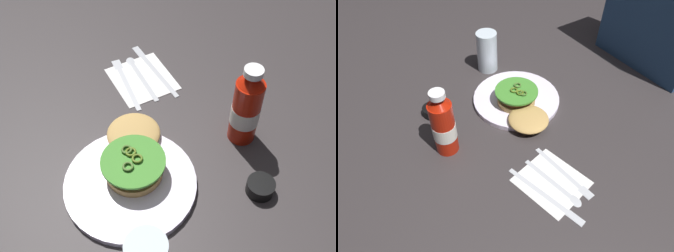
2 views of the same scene
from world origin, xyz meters
TOP-DOWN VIEW (x-y plane):
  - ground_plane at (0.00, 0.00)m, footprint 3.00×3.00m
  - dinner_plate at (-0.04, 0.01)m, footprint 0.27×0.27m
  - burger_sandwich at (0.02, -0.01)m, footprint 0.22×0.14m
  - ketchup_bottle at (0.02, -0.26)m, footprint 0.06×0.06m
  - water_glass at (-0.24, 0.03)m, footprint 0.07×0.07m
  - condiment_cup at (-0.12, -0.24)m, footprint 0.06×0.06m
  - napkin at (0.27, -0.09)m, footprint 0.19×0.18m
  - butter_knife at (0.30, -0.12)m, footprint 0.22×0.07m
  - spoon_utensil at (0.30, -0.08)m, footprint 0.18×0.05m
  - fork_utensil at (0.28, -0.04)m, footprint 0.20×0.04m
  - diner_person at (0.04, 0.56)m, footprint 0.35×0.19m

SIDE VIEW (x-z plane):
  - ground_plane at x=0.00m, z-range 0.00..0.00m
  - napkin at x=0.27m, z-range 0.00..0.00m
  - butter_knife at x=0.30m, z-range 0.00..0.01m
  - fork_utensil at x=0.28m, z-range 0.00..0.01m
  - spoon_utensil at x=0.30m, z-range 0.00..0.01m
  - dinner_plate at x=-0.04m, z-range 0.00..0.01m
  - condiment_cup at x=-0.12m, z-range 0.00..0.03m
  - burger_sandwich at x=0.02m, z-range 0.01..0.06m
  - water_glass at x=-0.24m, z-range 0.00..0.14m
  - ketchup_bottle at x=0.02m, z-range -0.01..0.19m
  - diner_person at x=0.04m, z-range -0.04..0.47m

